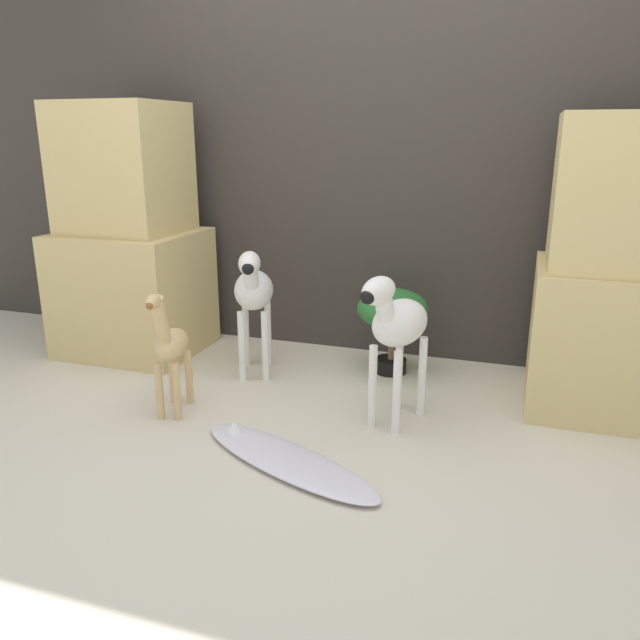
{
  "coord_description": "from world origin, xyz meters",
  "views": [
    {
      "loc": [
        0.88,
        -2.21,
        1.28
      ],
      "look_at": [
        -0.05,
        0.58,
        0.39
      ],
      "focal_mm": 35.0,
      "sensor_mm": 36.0,
      "label": 1
    }
  ],
  "objects_px": {
    "potted_palm_front": "(392,313)",
    "surfboard": "(286,459)",
    "zebra_left": "(253,291)",
    "zebra_right": "(396,324)",
    "giraffe_figurine": "(170,347)"
  },
  "relations": [
    {
      "from": "zebra_left",
      "to": "surfboard",
      "type": "relative_size",
      "value": 0.76
    },
    {
      "from": "zebra_right",
      "to": "zebra_left",
      "type": "distance_m",
      "value": 0.91
    },
    {
      "from": "zebra_right",
      "to": "surfboard",
      "type": "relative_size",
      "value": 0.76
    },
    {
      "from": "potted_palm_front",
      "to": "surfboard",
      "type": "relative_size",
      "value": 0.5
    },
    {
      "from": "surfboard",
      "to": "zebra_left",
      "type": "bearing_deg",
      "value": 120.99
    },
    {
      "from": "zebra_right",
      "to": "surfboard",
      "type": "bearing_deg",
      "value": -123.03
    },
    {
      "from": "zebra_right",
      "to": "potted_palm_front",
      "type": "bearing_deg",
      "value": 103.24
    },
    {
      "from": "giraffe_figurine",
      "to": "potted_palm_front",
      "type": "bearing_deg",
      "value": 44.38
    },
    {
      "from": "zebra_right",
      "to": "potted_palm_front",
      "type": "xyz_separation_m",
      "value": [
        -0.15,
        0.62,
        -0.13
      ]
    },
    {
      "from": "zebra_left",
      "to": "surfboard",
      "type": "xyz_separation_m",
      "value": [
        0.51,
        -0.85,
        -0.45
      ]
    },
    {
      "from": "zebra_right",
      "to": "zebra_left",
      "type": "relative_size",
      "value": 1.0
    },
    {
      "from": "surfboard",
      "to": "potted_palm_front",
      "type": "bearing_deg",
      "value": 80.67
    },
    {
      "from": "potted_palm_front",
      "to": "surfboard",
      "type": "distance_m",
      "value": 1.18
    },
    {
      "from": "giraffe_figurine",
      "to": "potted_palm_front",
      "type": "relative_size",
      "value": 1.31
    },
    {
      "from": "zebra_left",
      "to": "giraffe_figurine",
      "type": "distance_m",
      "value": 0.61
    }
  ]
}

